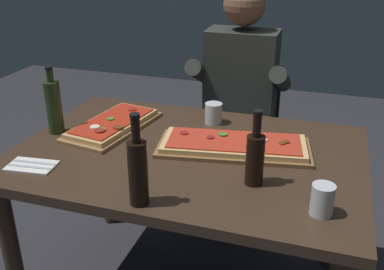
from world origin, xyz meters
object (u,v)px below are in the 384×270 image
pizza_rectangular_left (113,124)px  tumbler_near_camera (214,114)px  tumbler_far_side (322,202)px  seated_diner (239,95)px  oil_bottle_amber (54,106)px  dining_table (188,171)px  wine_bottle_dark (255,157)px  diner_chair (241,130)px  vinegar_bottle_green (138,170)px  pizza_rectangular_front (234,145)px

pizza_rectangular_left → tumbler_near_camera: size_ratio=5.30×
tumbler_far_side → seated_diner: (-0.49, 1.03, -0.04)m
oil_bottle_amber → dining_table: bearing=-0.0°
wine_bottle_dark → diner_chair: 1.12m
vinegar_bottle_green → seated_diner: (0.08, 1.15, -0.12)m
pizza_rectangular_left → seated_diner: size_ratio=0.38×
diner_chair → pizza_rectangular_front: bearing=-80.9°
pizza_rectangular_left → diner_chair: (0.45, 0.74, -0.27)m
dining_table → wine_bottle_dark: wine_bottle_dark is taller
dining_table → vinegar_bottle_green: 0.47m
wine_bottle_dark → dining_table: bearing=150.0°
oil_bottle_amber → seated_diner: (0.66, 0.74, -0.12)m
tumbler_near_camera → pizza_rectangular_left: bearing=-153.7°
diner_chair → tumbler_far_side: bearing=-66.9°
pizza_rectangular_front → oil_bottle_amber: 0.80m
tumbler_near_camera → seated_diner: bearing=86.0°
wine_bottle_dark → oil_bottle_amber: size_ratio=0.92×
pizza_rectangular_left → wine_bottle_dark: (0.70, -0.29, 0.09)m
pizza_rectangular_front → vinegar_bottle_green: 0.54m
wine_bottle_dark → vinegar_bottle_green: (-0.33, -0.24, 0.02)m
seated_diner → tumbler_far_side: bearing=-64.5°
pizza_rectangular_left → oil_bottle_amber: size_ratio=1.70×
wine_bottle_dark → diner_chair: wine_bottle_dark is taller
wine_bottle_dark → oil_bottle_amber: 0.94m
wine_bottle_dark → pizza_rectangular_left: bearing=157.7°
dining_table → pizza_rectangular_front: (0.17, 0.07, 0.11)m
pizza_rectangular_left → seated_diner: (0.45, 0.62, -0.02)m
pizza_rectangular_left → pizza_rectangular_front: bearing=-4.5°
dining_table → tumbler_near_camera: (0.02, 0.32, 0.14)m
vinegar_bottle_green → tumbler_far_side: size_ratio=3.05×
tumbler_near_camera → diner_chair: 0.61m
dining_table → diner_chair: diner_chair is taller
pizza_rectangular_front → tumbler_far_side: 0.52m
wine_bottle_dark → tumbler_near_camera: bearing=119.8°
diner_chair → seated_diner: bearing=-90.0°
wine_bottle_dark → seated_diner: bearing=105.6°
dining_table → pizza_rectangular_left: bearing=164.1°
tumbler_near_camera → diner_chair: size_ratio=0.11×
pizza_rectangular_left → wine_bottle_dark: 0.76m
vinegar_bottle_green → tumbler_near_camera: size_ratio=3.27×
vinegar_bottle_green → diner_chair: vinegar_bottle_green is taller
pizza_rectangular_left → seated_diner: seated_diner is taller
pizza_rectangular_front → wine_bottle_dark: wine_bottle_dark is taller
pizza_rectangular_left → dining_table: bearing=-15.9°
pizza_rectangular_front → tumbler_near_camera: bearing=121.8°
wine_bottle_dark → vinegar_bottle_green: 0.41m
vinegar_bottle_green → diner_chair: 1.33m
tumbler_far_side → tumbler_near_camera: bearing=130.2°
seated_diner → wine_bottle_dark: bearing=-74.4°
dining_table → vinegar_bottle_green: vinegar_bottle_green is taller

